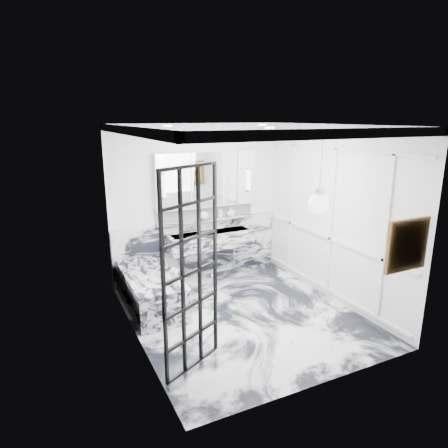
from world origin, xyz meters
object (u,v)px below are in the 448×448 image
crittall_door (191,272)px  trough_sink (211,240)px  mirror_cabinet (206,180)px  bathtub (151,290)px

crittall_door → trough_sink: bearing=34.2°
crittall_door → trough_sink: size_ratio=1.50×
crittall_door → mirror_cabinet: 2.95m
trough_sink → bathtub: size_ratio=0.97×
mirror_cabinet → bathtub: bearing=-147.9°
crittall_door → bathtub: bearing=63.4°
crittall_door → trough_sink: (1.30, 2.40, -0.47)m
crittall_door → bathtub: size_ratio=1.46×
crittall_door → mirror_cabinet: (1.30, 2.57, 0.62)m
trough_sink → bathtub: (-1.33, -0.66, -0.45)m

